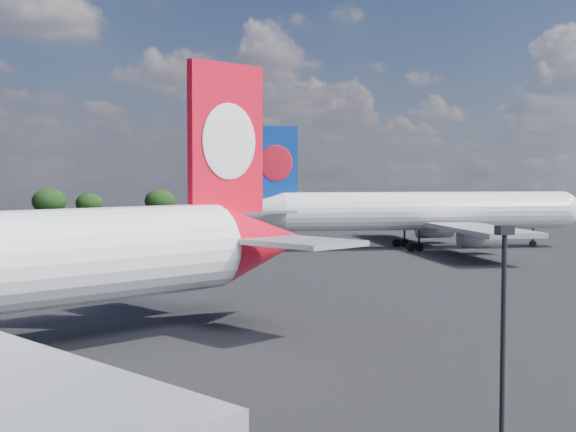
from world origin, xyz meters
name	(u,v)px	position (x,y,z in m)	size (l,w,h in m)	color
china_southern_airliner	(414,212)	(60.50, 61.54, 5.17)	(51.11, 49.02, 16.99)	white
apron_lamp_post	(503,352)	(11.24, -12.07, 5.10)	(0.55, 0.30, 8.95)	black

